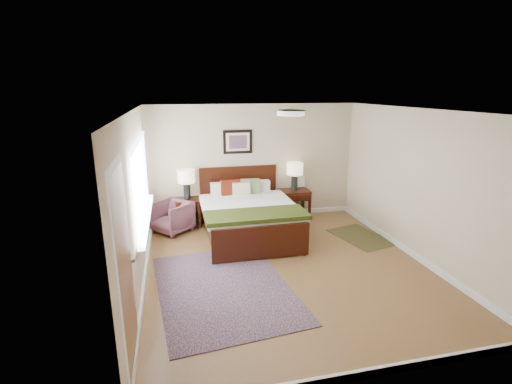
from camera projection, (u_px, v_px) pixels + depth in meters
floor at (287, 267)px, 6.04m from camera, size 5.00×5.00×0.00m
back_wall at (254, 163)px, 8.05m from camera, size 4.50×0.04×2.50m
front_wall at (373, 266)px, 3.35m from camera, size 4.50×0.04×2.50m
left_wall at (136, 203)px, 5.22m from camera, size 0.04×5.00×2.50m
right_wall at (417, 185)px, 6.19m from camera, size 0.04×5.00×2.50m
ceiling at (291, 110)px, 5.37m from camera, size 4.50×5.00×0.02m
window at (143, 182)px, 5.86m from camera, size 0.11×2.72×1.32m
door at (126, 271)px, 3.63m from camera, size 0.06×1.00×2.18m
ceil_fixture at (291, 113)px, 5.38m from camera, size 0.44×0.44×0.08m
bed at (248, 210)px, 7.16m from camera, size 1.79×2.18×1.17m
wall_art at (238, 142)px, 7.82m from camera, size 0.62×0.05×0.50m
nightstand_left at (188, 205)px, 7.71m from camera, size 0.50×0.45×0.59m
nightstand_right at (294, 201)px, 8.24m from camera, size 0.65×0.48×0.64m
lamp_left at (186, 179)px, 7.58m from camera, size 0.35×0.35×0.61m
lamp_right at (295, 171)px, 8.07m from camera, size 0.35×0.35×0.61m
armchair at (172, 217)px, 7.45m from camera, size 0.96×0.96×0.63m
rug_persian at (224, 287)px, 5.41m from camera, size 2.09×2.76×0.01m
rug_navy at (361, 237)px, 7.25m from camera, size 1.07×1.37×0.01m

